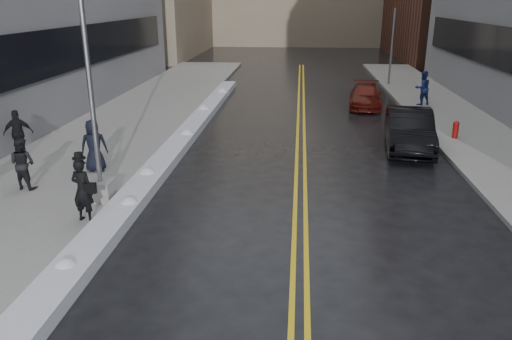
% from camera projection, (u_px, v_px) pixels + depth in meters
% --- Properties ---
extents(ground, '(160.00, 160.00, 0.00)m').
position_uv_depth(ground, '(200.00, 240.00, 12.53)').
color(ground, black).
rests_on(ground, ground).
extents(sidewalk_west, '(5.50, 50.00, 0.15)m').
position_uv_depth(sidewalk_west, '(117.00, 132.00, 22.39)').
color(sidewalk_west, gray).
rests_on(sidewalk_west, ground).
extents(sidewalk_east, '(4.00, 50.00, 0.15)m').
position_uv_depth(sidewalk_east, '(479.00, 140.00, 21.10)').
color(sidewalk_east, gray).
rests_on(sidewalk_east, ground).
extents(lane_line_left, '(0.12, 50.00, 0.01)m').
position_uv_depth(lane_line_left, '(297.00, 137.00, 21.75)').
color(lane_line_left, gold).
rests_on(lane_line_left, ground).
extents(lane_line_right, '(0.12, 50.00, 0.01)m').
position_uv_depth(lane_line_right, '(304.00, 138.00, 21.73)').
color(lane_line_right, gold).
rests_on(lane_line_right, ground).
extents(snow_ridge, '(0.90, 30.00, 0.34)m').
position_uv_depth(snow_ridge, '(179.00, 144.00, 20.21)').
color(snow_ridge, silver).
rests_on(snow_ridge, ground).
extents(lamppost, '(0.65, 0.65, 7.62)m').
position_uv_depth(lamppost, '(94.00, 121.00, 13.86)').
color(lamppost, gray).
rests_on(lamppost, sidewalk_west).
extents(fire_hydrant, '(0.26, 0.26, 0.73)m').
position_uv_depth(fire_hydrant, '(456.00, 129.00, 21.02)').
color(fire_hydrant, maroon).
rests_on(fire_hydrant, sidewalk_east).
extents(traffic_signal, '(0.16, 0.20, 6.00)m').
position_uv_depth(traffic_signal, '(393.00, 35.00, 33.31)').
color(traffic_signal, gray).
rests_on(traffic_signal, sidewalk_east).
extents(pedestrian_fedora, '(0.71, 0.55, 1.73)m').
position_uv_depth(pedestrian_fedora, '(83.00, 190.00, 13.03)').
color(pedestrian_fedora, black).
rests_on(pedestrian_fedora, sidewalk_west).
extents(pedestrian_b, '(0.89, 0.75, 1.62)m').
position_uv_depth(pedestrian_b, '(23.00, 163.00, 15.30)').
color(pedestrian_b, black).
rests_on(pedestrian_b, sidewalk_west).
extents(pedestrian_c, '(1.01, 0.82, 1.79)m').
position_uv_depth(pedestrian_c, '(94.00, 146.00, 16.85)').
color(pedestrian_c, black).
rests_on(pedestrian_c, sidewalk_west).
extents(pedestrian_d, '(1.11, 0.81, 1.74)m').
position_uv_depth(pedestrian_d, '(18.00, 133.00, 18.49)').
color(pedestrian_d, black).
rests_on(pedestrian_d, sidewalk_west).
extents(pedestrian_east, '(1.09, 0.98, 1.86)m').
position_uv_depth(pedestrian_east, '(422.00, 88.00, 27.39)').
color(pedestrian_east, navy).
rests_on(pedestrian_east, sidewalk_east).
extents(car_black, '(2.25, 5.04, 1.61)m').
position_uv_depth(car_black, '(409.00, 130.00, 19.76)').
color(car_black, black).
rests_on(car_black, ground).
extents(car_maroon, '(2.19, 4.42, 1.23)m').
position_uv_depth(car_maroon, '(366.00, 96.00, 27.68)').
color(car_maroon, '#49100B').
rests_on(car_maroon, ground).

